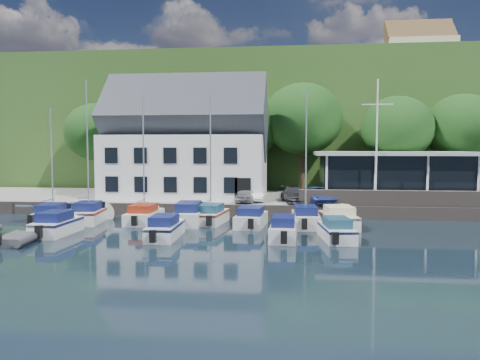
{
  "coord_description": "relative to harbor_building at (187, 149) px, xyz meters",
  "views": [
    {
      "loc": [
        2.45,
        -24.94,
        5.46
      ],
      "look_at": [
        -1.34,
        9.0,
        3.07
      ],
      "focal_mm": 35.0,
      "sensor_mm": 36.0,
      "label": 1
    }
  ],
  "objects": [
    {
      "name": "tree_1",
      "position": [
        -5.58,
        5.87,
        1.02
      ],
      "size": [
        7.86,
        7.86,
        10.74
      ],
      "primitive_type": null,
      "color": "#123710",
      "rests_on": "quay"
    },
    {
      "name": "boat_r1_2",
      "position": [
        -1.14,
        -8.91,
        -1.12
      ],
      "size": [
        2.12,
        6.02,
        8.47
      ],
      "primitive_type": null,
      "rotation": [
        0.0,
        0.0,
        -0.02
      ],
      "color": "silver",
      "rests_on": "ground"
    },
    {
      "name": "boat_r2_2",
      "position": [
        1.87,
        -14.27,
        -4.64
      ],
      "size": [
        1.94,
        5.97,
        1.42
      ],
      "primitive_type": null,
      "rotation": [
        0.0,
        0.0,
        0.03
      ],
      "color": "silver",
      "rests_on": "ground"
    },
    {
      "name": "car_white",
      "position": [
        6.46,
        -2.96,
        -3.77
      ],
      "size": [
        1.55,
        3.62,
        1.16
      ],
      "primitive_type": "imported",
      "rotation": [
        0.0,
        0.0,
        0.09
      ],
      "color": "silver",
      "rests_on": "quay"
    },
    {
      "name": "boat_r1_6",
      "position": [
        10.39,
        -9.17,
        -0.85
      ],
      "size": [
        2.18,
        5.97,
        9.0
      ],
      "primitive_type": null,
      "rotation": [
        0.0,
        0.0,
        0.06
      ],
      "color": "silver",
      "rests_on": "ground"
    },
    {
      "name": "dinghy_1",
      "position": [
        -6.01,
        -16.83,
        -4.99
      ],
      "size": [
        2.26,
        3.33,
        0.73
      ],
      "primitive_type": null,
      "rotation": [
        0.0,
        0.0,
        0.13
      ],
      "color": "#3C3B41",
      "rests_on": "ground"
    },
    {
      "name": "boat_r1_7",
      "position": [
        12.63,
        -9.31,
        -4.59
      ],
      "size": [
        2.98,
        6.0,
        1.51
      ],
      "primitive_type": null,
      "rotation": [
        0.0,
        0.0,
        0.13
      ],
      "color": "silver",
      "rests_on": "ground"
    },
    {
      "name": "club_pavilion",
      "position": [
        18.0,
        -0.5,
        -2.3
      ],
      "size": [
        13.2,
        7.2,
        4.1
      ],
      "primitive_type": null,
      "color": "black",
      "rests_on": "quay"
    },
    {
      "name": "flagpole",
      "position": [
        15.94,
        -4.28,
        0.5
      ],
      "size": [
        2.33,
        0.2,
        9.7
      ],
      "primitive_type": null,
      "color": "white",
      "rests_on": "quay"
    },
    {
      "name": "tree_0",
      "position": [
        -11.07,
        5.97,
        0.19
      ],
      "size": [
        6.65,
        6.65,
        9.08
      ],
      "primitive_type": null,
      "color": "#123710",
      "rests_on": "quay"
    },
    {
      "name": "tree_5",
      "position": [
        25.62,
        5.61,
        0.44
      ],
      "size": [
        7.01,
        7.01,
        9.58
      ],
      "primitive_type": null,
      "color": "#123710",
      "rests_on": "quay"
    },
    {
      "name": "tree_2",
      "position": [
        4.69,
        5.94,
        0.68
      ],
      "size": [
        7.37,
        7.37,
        10.07
      ],
      "primitive_type": null,
      "color": "#123710",
      "rests_on": "quay"
    },
    {
      "name": "boat_r1_3",
      "position": [
        2.13,
        -8.7,
        -4.57
      ],
      "size": [
        2.57,
        7.11,
        1.56
      ],
      "primitive_type": null,
      "rotation": [
        0.0,
        0.0,
        0.08
      ],
      "color": "silver",
      "rests_on": "ground"
    },
    {
      "name": "car_dgrey",
      "position": [
        9.64,
        -3.37,
        -3.73
      ],
      "size": [
        2.44,
        4.5,
        1.24
      ],
      "primitive_type": "imported",
      "rotation": [
        0.0,
        0.0,
        0.17
      ],
      "color": "#2C2B30",
      "rests_on": "quay"
    },
    {
      "name": "boat_r1_0",
      "position": [
        -7.85,
        -9.36,
        -1.12
      ],
      "size": [
        3.0,
        6.32,
        8.46
      ],
      "primitive_type": null,
      "rotation": [
        0.0,
        0.0,
        0.17
      ],
      "color": "silver",
      "rests_on": "ground"
    },
    {
      "name": "boat_r1_4",
      "position": [
        3.65,
        -8.54,
        -1.02
      ],
      "size": [
        2.62,
        5.78,
        8.66
      ],
      "primitive_type": null,
      "rotation": [
        0.0,
        0.0,
        -0.12
      ],
      "color": "silver",
      "rests_on": "ground"
    },
    {
      "name": "tree_4",
      "position": [
        19.47,
        5.02,
        0.34
      ],
      "size": [
        6.87,
        6.87,
        9.39
      ],
      "primitive_type": null,
      "color": "#123710",
      "rests_on": "quay"
    },
    {
      "name": "field_patch",
      "position": [
        15.0,
        53.5,
        10.8
      ],
      "size": [
        50.0,
        30.0,
        0.3
      ],
      "primitive_type": "cube",
      "color": "#576A35",
      "rests_on": "hillside"
    },
    {
      "name": "farmhouse",
      "position": [
        29.0,
        35.5,
        14.75
      ],
      "size": [
        10.4,
        7.0,
        8.2
      ],
      "primitive_type": null,
      "color": "beige",
      "rests_on": "hillside"
    },
    {
      "name": "quay_face",
      "position": [
        7.0,
        -5.5,
        -4.85
      ],
      "size": [
        60.0,
        0.3,
        1.0
      ],
      "primitive_type": "cube",
      "color": "#5B5049",
      "rests_on": "ground"
    },
    {
      "name": "hillside",
      "position": [
        7.0,
        45.5,
        2.65
      ],
      "size": [
        160.0,
        75.0,
        16.0
      ],
      "primitive_type": "cube",
      "color": "#304E1D",
      "rests_on": "ground"
    },
    {
      "name": "boat_r2_3",
      "position": [
        8.97,
        -13.73,
        -4.64
      ],
      "size": [
        1.85,
        6.02,
        1.43
      ],
      "primitive_type": null,
      "rotation": [
        0.0,
        0.0,
        -0.03
      ],
      "color": "silver",
      "rests_on": "ground"
    },
    {
      "name": "boat_r2_0",
      "position": [
        -5.22,
        -13.83,
        -4.61
      ],
      "size": [
        2.0,
        5.7,
        1.49
      ],
      "primitive_type": null,
      "rotation": [
        0.0,
        0.0,
        -0.01
      ],
      "color": "silver",
      "rests_on": "ground"
    },
    {
      "name": "car_blue",
      "position": [
        11.52,
        -3.62,
        -3.66
      ],
      "size": [
        2.72,
        4.35,
        1.39
      ],
      "primitive_type": "imported",
      "rotation": [
        0.0,
        0.0,
        0.29
      ],
      "color": "navy",
      "rests_on": "quay"
    },
    {
      "name": "ground",
      "position": [
        7.0,
        -16.5,
        -5.35
      ],
      "size": [
        180.0,
        180.0,
        0.0
      ],
      "primitive_type": "plane",
      "color": "black",
      "rests_on": "ground"
    },
    {
      "name": "harbor_building",
      "position": [
        0.0,
        0.0,
        0.0
      ],
      "size": [
        14.4,
        8.2,
        8.7
      ],
      "primitive_type": null,
      "color": "white",
      "rests_on": "quay"
    },
    {
      "name": "boat_r2_4",
      "position": [
        12.09,
        -13.68,
        -4.67
      ],
      "size": [
        2.42,
        5.83,
        1.36
      ],
      "primitive_type": null,
      "rotation": [
        0.0,
        0.0,
        0.12
      ],
      "color": "silver",
      "rests_on": "ground"
    },
    {
      "name": "seawall",
      "position": [
        19.0,
        -5.1,
        -3.75
      ],
      "size": [
        18.0,
        0.5,
        1.2
      ],
      "primitive_type": "cube",
      "color": "#5B5049",
      "rests_on": "quay"
    },
    {
      "name": "quay",
      "position": [
        7.0,
        1.0,
        -4.85
      ],
      "size": [
        60.0,
        13.0,
        1.0
      ],
      "primitive_type": "cube",
      "color": "gray",
      "rests_on": "ground"
    },
    {
      "name": "gangway",
      "position": [
        -9.5,
        -7.5,
        -5.35
      ],
      "size": [
        1.2,
        6.0,
        1.4
      ],
      "primitive_type": null,
      "color": "silver",
      "rests_on": "ground"
    },
    {
      "name": "car_silver",
      "position": [
        5.72,
        -3.57,
        -3.72
      ],
      "size": [
        1.64,
        3.75,
        1.26
      ],
      "primitive_type": "imported",
      "rotation": [
        0.0,
        0.0,
        -0.04
      ],
      "color": "#B2B2B7",
      "rests_on": "quay"
    },
    {
      "name": "boat_r1_5",
      "position": [
        6.65,
        -9.44,
        -4.66
      ],
      "size": [
        2.45,
        5.65,
        1.38
      ],
      "primitive_type": null,
      "rotation": [
        0.0,
        0.0,
        -0.08
      ],
      "color": "silver",
      "rests_on": "ground"
    },
    {
      "name": "boat_r1_1",
      "position": [
        -5.23,
        -9.13,
        -0.66
      ],
      "size": [
        2.74,
        5.97,
        9.38
      ],
      "primitive_type": null,
      "rotation": [
        0.0,
        0.0,
        0.13
      ],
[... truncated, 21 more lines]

